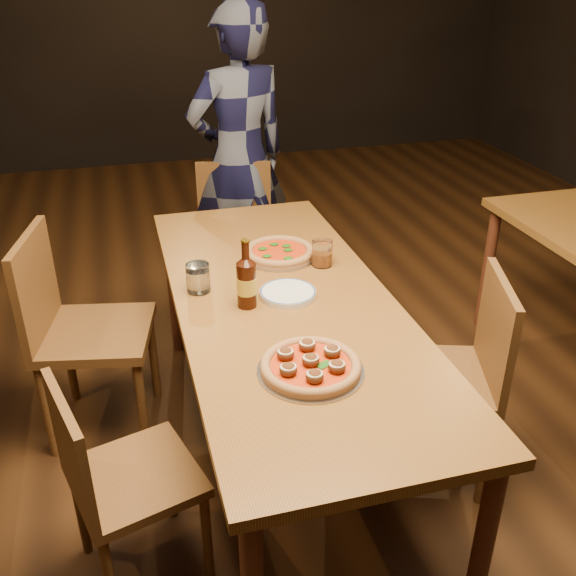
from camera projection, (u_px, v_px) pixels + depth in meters
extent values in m
plane|color=black|center=(285.00, 452.00, 2.75)|extent=(9.00, 9.00, 0.00)
plane|color=black|center=(157.00, 2.00, 5.90)|extent=(7.00, 0.00, 7.00)
cube|color=brown|center=(284.00, 303.00, 2.41)|extent=(0.80, 2.00, 0.04)
cylinder|color=#542718|center=(174.00, 290.00, 3.31)|extent=(0.06, 0.06, 0.71)
cylinder|color=#542718|center=(482.00, 552.00, 1.86)|extent=(0.06, 0.06, 0.71)
cylinder|color=#542718|center=(300.00, 275.00, 3.47)|extent=(0.06, 0.06, 0.71)
cylinder|color=#542718|center=(488.00, 268.00, 3.53)|extent=(0.06, 0.06, 0.71)
cylinder|color=#B7B7BF|center=(311.00, 371.00, 1.98)|extent=(0.33, 0.33, 0.01)
cylinder|color=#AE6948|center=(311.00, 368.00, 1.98)|extent=(0.31, 0.31, 0.02)
torus|color=#AE6948|center=(311.00, 365.00, 1.97)|extent=(0.31, 0.31, 0.03)
cylinder|color=#9E0C09|center=(311.00, 365.00, 1.97)|extent=(0.25, 0.25, 0.00)
cylinder|color=#B7B7BF|center=(279.00, 256.00, 2.73)|extent=(0.32, 0.32, 0.01)
cylinder|color=#AE6948|center=(279.00, 253.00, 2.73)|extent=(0.29, 0.29, 0.02)
torus|color=#AE6948|center=(279.00, 251.00, 2.72)|extent=(0.30, 0.30, 0.03)
cylinder|color=#9E0C09|center=(279.00, 251.00, 2.72)|extent=(0.23, 0.23, 0.00)
cylinder|color=white|center=(288.00, 293.00, 2.42)|extent=(0.21, 0.21, 0.02)
cylinder|color=black|center=(247.00, 285.00, 2.31)|extent=(0.07, 0.07, 0.17)
cylinder|color=black|center=(245.00, 253.00, 2.25)|extent=(0.03, 0.03, 0.09)
cylinder|color=yellow|center=(247.00, 285.00, 2.31)|extent=(0.07, 0.07, 0.06)
cylinder|color=white|center=(198.00, 278.00, 2.43)|extent=(0.09, 0.09, 0.11)
cylinder|color=#9C4911|center=(322.00, 253.00, 2.63)|extent=(0.09, 0.09, 0.11)
imported|color=black|center=(239.00, 159.00, 3.66)|extent=(0.71, 0.56, 1.71)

